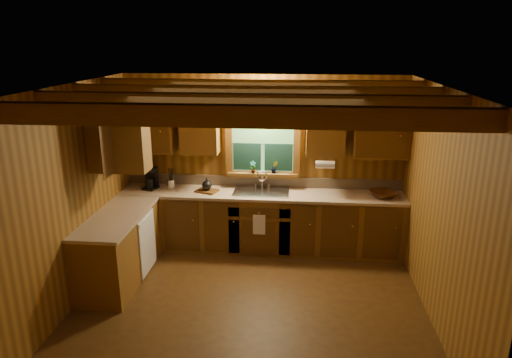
{
  "coord_description": "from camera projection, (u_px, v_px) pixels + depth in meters",
  "views": [
    {
      "loc": [
        0.54,
        -4.89,
        3.09
      ],
      "look_at": [
        0.0,
        0.8,
        1.35
      ],
      "focal_mm": 32.46,
      "sensor_mm": 36.0,
      "label": 1
    }
  ],
  "objects": [
    {
      "name": "dishwasher_panel",
      "position": [
        147.0,
        243.0,
        6.27
      ],
      "size": [
        0.02,
        0.6,
        0.8
      ],
      "primitive_type": "cube",
      "color": "white",
      "rests_on": "base_cabinets"
    },
    {
      "name": "base_cabinets",
      "position": [
        226.0,
        229.0,
        6.75
      ],
      "size": [
        4.2,
        2.22,
        0.86
      ],
      "color": "brown",
      "rests_on": "ground"
    },
    {
      "name": "window",
      "position": [
        263.0,
        147.0,
        6.94
      ],
      "size": [
        1.12,
        0.08,
        1.0
      ],
      "color": "brown",
      "rests_on": "room"
    },
    {
      "name": "potted_plant_left",
      "position": [
        253.0,
        167.0,
        6.96
      ],
      "size": [
        0.11,
        0.08,
        0.19
      ],
      "primitive_type": "imported",
      "rotation": [
        0.0,
        0.0,
        0.18
      ],
      "color": "#503111",
      "rests_on": "window_sill"
    },
    {
      "name": "countertop",
      "position": [
        226.0,
        199.0,
        6.63
      ],
      "size": [
        4.2,
        2.24,
        0.04
      ],
      "color": "tan",
      "rests_on": "base_cabinets"
    },
    {
      "name": "backsplash",
      "position": [
        263.0,
        182.0,
        7.12
      ],
      "size": [
        4.2,
        0.02,
        0.16
      ],
      "primitive_type": "cube",
      "color": "tan",
      "rests_on": "room"
    },
    {
      "name": "wicker_basket",
      "position": [
        383.0,
        194.0,
        6.65
      ],
      "size": [
        0.47,
        0.47,
        0.09
      ],
      "primitive_type": "imported",
      "rotation": [
        0.0,
        0.0,
        0.36
      ],
      "color": "#48230C",
      "rests_on": "countertop"
    },
    {
      "name": "wall_sconce",
      "position": [
        262.0,
        106.0,
        6.64
      ],
      "size": [
        0.45,
        0.21,
        0.17
      ],
      "color": "black",
      "rests_on": "room"
    },
    {
      "name": "upper_cabinets",
      "position": [
        220.0,
        132.0,
        6.48
      ],
      "size": [
        4.19,
        1.77,
        0.78
      ],
      "color": "brown",
      "rests_on": "room"
    },
    {
      "name": "cutting_board",
      "position": [
        207.0,
        191.0,
        6.9
      ],
      "size": [
        0.37,
        0.31,
        0.03
      ],
      "primitive_type": "cube",
      "rotation": [
        0.0,
        0.0,
        -0.34
      ],
      "color": "#503111",
      "rests_on": "countertop"
    },
    {
      "name": "window_sill",
      "position": [
        262.0,
        174.0,
        7.02
      ],
      "size": [
        1.06,
        0.14,
        0.04
      ],
      "primitive_type": "cube",
      "color": "brown",
      "rests_on": "room"
    },
    {
      "name": "dish_towel",
      "position": [
        259.0,
        225.0,
        6.66
      ],
      "size": [
        0.18,
        0.01,
        0.3
      ],
      "primitive_type": "cube",
      "color": "white",
      "rests_on": "base_cabinets"
    },
    {
      "name": "coffee_maker",
      "position": [
        151.0,
        178.0,
        7.01
      ],
      "size": [
        0.19,
        0.24,
        0.33
      ],
      "rotation": [
        0.0,
        0.0,
        -0.24
      ],
      "color": "black",
      "rests_on": "countertop"
    },
    {
      "name": "ceiling_beams",
      "position": [
        249.0,
        98.0,
        4.89
      ],
      "size": [
        4.2,
        2.54,
        0.18
      ],
      "color": "brown",
      "rests_on": "room"
    },
    {
      "name": "room",
      "position": [
        249.0,
        204.0,
        5.23
      ],
      "size": [
        4.2,
        4.2,
        4.2
      ],
      "color": "#4B2F12",
      "rests_on": "ground"
    },
    {
      "name": "potted_plant_right",
      "position": [
        274.0,
        167.0,
        6.96
      ],
      "size": [
        0.12,
        0.11,
        0.19
      ],
      "primitive_type": "imported",
      "rotation": [
        0.0,
        0.0,
        0.26
      ],
      "color": "#503111",
      "rests_on": "window_sill"
    },
    {
      "name": "paper_towel_roll",
      "position": [
        325.0,
        165.0,
        6.58
      ],
      "size": [
        0.27,
        0.11,
        0.11
      ],
      "primitive_type": "cylinder",
      "rotation": [
        0.0,
        1.57,
        0.0
      ],
      "color": "white",
      "rests_on": "upper_cabinets"
    },
    {
      "name": "teakettle",
      "position": [
        207.0,
        185.0,
        6.87
      ],
      "size": [
        0.15,
        0.15,
        0.18
      ],
      "rotation": [
        0.0,
        0.0,
        -0.12
      ],
      "color": "black",
      "rests_on": "cutting_board"
    },
    {
      "name": "sink",
      "position": [
        261.0,
        195.0,
        6.89
      ],
      "size": [
        0.82,
        0.48,
        0.43
      ],
      "color": "silver",
      "rests_on": "countertop"
    },
    {
      "name": "utensil_crock",
      "position": [
        171.0,
        184.0,
        7.02
      ],
      "size": [
        0.11,
        0.11,
        0.32
      ],
      "rotation": [
        0.0,
        0.0,
        -0.11
      ],
      "color": "silver",
      "rests_on": "countertop"
    }
  ]
}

